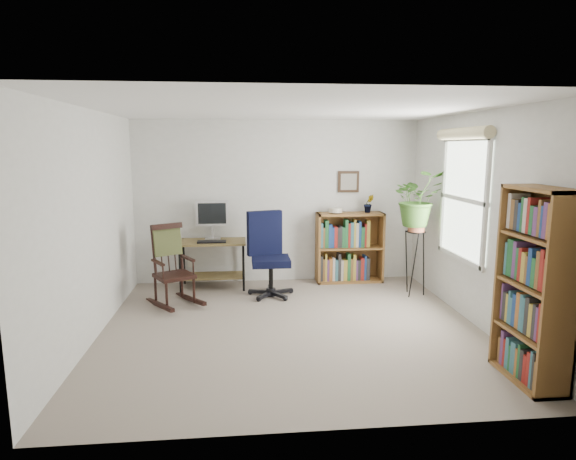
{
  "coord_description": "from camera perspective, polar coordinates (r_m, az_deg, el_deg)",
  "views": [
    {
      "loc": [
        -0.54,
        -5.11,
        2.0
      ],
      "look_at": [
        0.0,
        0.4,
        1.05
      ],
      "focal_mm": 30.0,
      "sensor_mm": 36.0,
      "label": 1
    }
  ],
  "objects": [
    {
      "name": "floor",
      "position": [
        5.52,
        0.41,
        -11.53
      ],
      "size": [
        4.2,
        4.0,
        0.0
      ],
      "primitive_type": "cube",
      "color": "gray",
      "rests_on": "ground"
    },
    {
      "name": "ceiling",
      "position": [
        5.15,
        0.45,
        14.18
      ],
      "size": [
        4.2,
        4.0,
        0.0
      ],
      "primitive_type": "cube",
      "color": "white",
      "rests_on": "ground"
    },
    {
      "name": "wall_back",
      "position": [
        7.18,
        -1.25,
        3.34
      ],
      "size": [
        4.2,
        0.0,
        2.4
      ],
      "primitive_type": "cube",
      "color": "silver",
      "rests_on": "ground"
    },
    {
      "name": "wall_front",
      "position": [
        3.26,
        4.15,
        -4.54
      ],
      "size": [
        4.2,
        0.0,
        2.4
      ],
      "primitive_type": "cube",
      "color": "silver",
      "rests_on": "ground"
    },
    {
      "name": "wall_left",
      "position": [
        5.4,
        -22.31,
        0.48
      ],
      "size": [
        0.0,
        4.0,
        2.4
      ],
      "primitive_type": "cube",
      "color": "silver",
      "rests_on": "ground"
    },
    {
      "name": "wall_right",
      "position": [
        5.81,
        21.51,
        1.14
      ],
      "size": [
        0.0,
        4.0,
        2.4
      ],
      "primitive_type": "cube",
      "color": "silver",
      "rests_on": "ground"
    },
    {
      "name": "window",
      "position": [
        6.03,
        20.0,
        3.44
      ],
      "size": [
        0.12,
        1.2,
        1.5
      ],
      "primitive_type": null,
      "color": "silver",
      "rests_on": "wall_right"
    },
    {
      "name": "desk",
      "position": [
        7.02,
        -8.89,
        -4.03
      ],
      "size": [
        0.95,
        0.52,
        0.68
      ],
      "primitive_type": null,
      "color": "brown",
      "rests_on": "floor"
    },
    {
      "name": "monitor",
      "position": [
        7.04,
        -8.96,
        1.17
      ],
      "size": [
        0.46,
        0.16,
        0.56
      ],
      "primitive_type": null,
      "color": "silver",
      "rests_on": "desk"
    },
    {
      "name": "keyboard",
      "position": [
        6.83,
        -9.03,
        -1.38
      ],
      "size": [
        0.4,
        0.15,
        0.02
      ],
      "primitive_type": "cube",
      "color": "black",
      "rests_on": "desk"
    },
    {
      "name": "office_chair",
      "position": [
        6.49,
        -2.05,
        -2.89
      ],
      "size": [
        0.8,
        0.8,
        1.16
      ],
      "primitive_type": null,
      "rotation": [
        0.0,
        0.0,
        0.31
      ],
      "color": "black",
      "rests_on": "floor"
    },
    {
      "name": "rocking_chair",
      "position": [
        6.31,
        -13.38,
        -4.03
      ],
      "size": [
        0.93,
        1.06,
        1.06
      ],
      "primitive_type": null,
      "rotation": [
        0.0,
        0.0,
        0.52
      ],
      "color": "black",
      "rests_on": "floor"
    },
    {
      "name": "low_bookshelf",
      "position": [
        7.27,
        7.3,
        -2.06
      ],
      "size": [
        0.99,
        0.33,
        1.05
      ],
      "primitive_type": null,
      "color": "brown",
      "rests_on": "floor"
    },
    {
      "name": "tall_bookshelf",
      "position": [
        4.6,
        27.18,
        -5.98
      ],
      "size": [
        0.32,
        0.74,
        1.68
      ],
      "primitive_type": null,
      "color": "brown",
      "rests_on": "floor"
    },
    {
      "name": "plant_stand",
      "position": [
        6.77,
        14.8,
        -3.24
      ],
      "size": [
        0.38,
        0.38,
        1.03
      ],
      "primitive_type": null,
      "rotation": [
        0.0,
        0.0,
        -0.43
      ],
      "color": "black",
      "rests_on": "floor"
    },
    {
      "name": "spider_plant",
      "position": [
        6.61,
        15.24,
        6.71
      ],
      "size": [
        1.69,
        1.88,
        1.46
      ],
      "primitive_type": "imported",
      "color": "#356021",
      "rests_on": "plant_stand"
    },
    {
      "name": "potted_plant_small",
      "position": [
        7.25,
        9.54,
        2.48
      ],
      "size": [
        0.13,
        0.24,
        0.11
      ],
      "primitive_type": "imported",
      "color": "#356021",
      "rests_on": "low_bookshelf"
    },
    {
      "name": "framed_picture",
      "position": [
        7.28,
        7.2,
        5.69
      ],
      "size": [
        0.32,
        0.04,
        0.32
      ],
      "primitive_type": null,
      "color": "black",
      "rests_on": "wall_back"
    }
  ]
}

